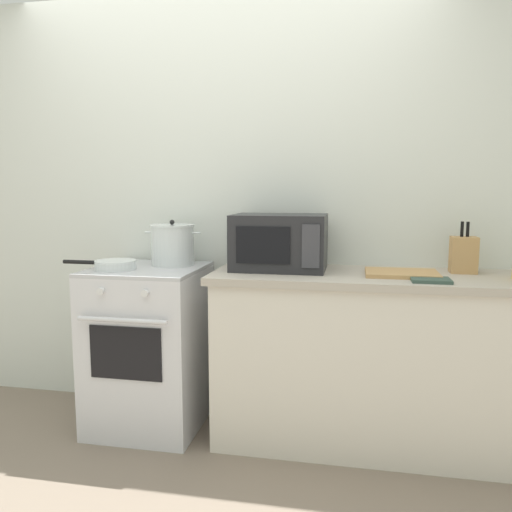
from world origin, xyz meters
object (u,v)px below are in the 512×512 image
at_px(stock_pot, 173,245).
at_px(frying_pan, 114,265).
at_px(stove, 149,347).
at_px(oven_mitt, 431,280).
at_px(cutting_board, 402,273).
at_px(knife_block, 464,254).
at_px(microwave, 280,242).

height_order(stock_pot, frying_pan, stock_pot).
height_order(stove, stock_pot, stock_pot).
xyz_separation_m(stock_pot, oven_mitt, (1.39, -0.28, -0.11)).
relative_size(stock_pot, cutting_board, 0.93).
height_order(cutting_board, oven_mitt, cutting_board).
bearing_deg(cutting_board, frying_pan, -176.10).
relative_size(stove, knife_block, 3.42).
distance_m(stock_pot, cutting_board, 1.28).
bearing_deg(stock_pot, cutting_board, -5.21).
relative_size(knife_block, oven_mitt, 1.50).
bearing_deg(oven_mitt, knife_block, 56.10).
bearing_deg(stove, oven_mitt, -6.06).
bearing_deg(knife_block, frying_pan, -172.47).
relative_size(stove, frying_pan, 2.18).
height_order(stock_pot, knife_block, knife_block).
bearing_deg(stock_pot, frying_pan, -139.36).
xyz_separation_m(stock_pot, microwave, (0.63, -0.04, 0.03)).
xyz_separation_m(stove, frying_pan, (-0.15, -0.10, 0.48)).
xyz_separation_m(stove, microwave, (0.74, 0.08, 0.61)).
distance_m(knife_block, oven_mitt, 0.37).
relative_size(stock_pot, knife_block, 1.24).
bearing_deg(cutting_board, microwave, 173.03).
height_order(stove, microwave, microwave).
distance_m(microwave, knife_block, 0.96).
bearing_deg(oven_mitt, stock_pot, 168.76).
height_order(microwave, oven_mitt, microwave).
xyz_separation_m(cutting_board, knife_block, (0.32, 0.14, 0.09)).
bearing_deg(microwave, cutting_board, -6.97).
bearing_deg(cutting_board, knife_block, 23.57).
height_order(stock_pot, oven_mitt, stock_pot).
relative_size(stock_pot, frying_pan, 0.79).
relative_size(microwave, cutting_board, 1.39).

